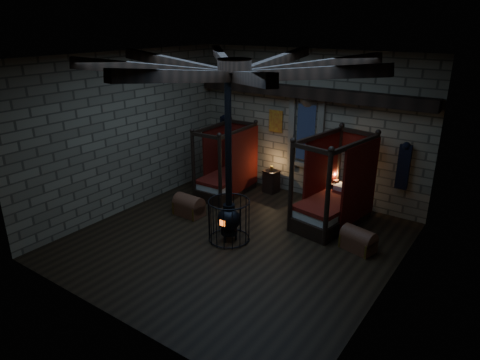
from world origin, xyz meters
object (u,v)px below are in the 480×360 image
Objects in this scene: stove at (229,216)px; bed_right at (333,203)px; bed_left at (227,177)px; trunk_right at (358,240)px; trunk_left at (189,206)px.

bed_right is at bearing 52.45° from stove.
stove is (1.80, -2.35, 0.11)m from bed_left.
bed_right is 2.78m from stove.
trunk_right is at bearing -33.00° from bed_right.
trunk_right is (4.37, 0.80, -0.01)m from trunk_left.
trunk_left is at bearing -142.80° from bed_right.
stove is at bearing -54.45° from bed_left.
trunk_left is 4.45m from trunk_right.
trunk_right is 3.00m from stove.
stove reaches higher than trunk_right.
trunk_left is 0.96× the size of trunk_right.
bed_left is 2.55× the size of trunk_left.
bed_left is 0.50× the size of stove.
bed_right is (3.44, -0.10, 0.06)m from bed_left.
trunk_left is 1.81m from stove.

